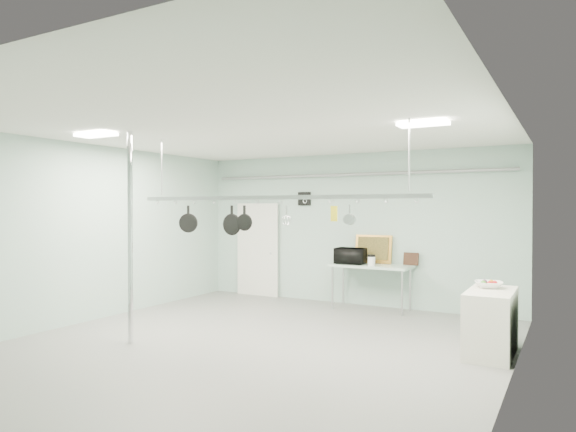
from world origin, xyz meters
The scene contains 25 objects.
floor centered at (0.00, 0.00, 0.00)m, with size 8.00×8.00×0.00m, color gray.
ceiling centered at (0.00, 0.00, 3.19)m, with size 7.00×8.00×0.02m, color silver.
back_wall centered at (0.00, 3.99, 1.60)m, with size 7.00×0.02×3.20m, color #A2C3B2.
right_wall centered at (3.49, 0.00, 1.60)m, with size 0.02×8.00×3.20m, color #A2C3B2.
door centered at (-2.30, 3.94, 1.05)m, with size 1.10×0.10×2.20m, color silver.
wall_vent centered at (-1.10, 3.97, 2.25)m, with size 0.30×0.04×0.30m, color black.
conduit_pipe centered at (0.00, 3.90, 2.75)m, with size 0.07×0.07×6.60m, color gray.
chrome_pole centered at (-1.70, -0.60, 1.60)m, with size 0.08×0.08×3.20m, color silver.
prep_table centered at (0.60, 3.60, 0.83)m, with size 1.60×0.70×0.91m.
side_cabinet centered at (3.15, 1.40, 0.45)m, with size 0.60×1.20×0.90m, color silver.
pot_rack centered at (0.20, 0.30, 2.23)m, with size 4.80×0.06×1.00m.
light_panel_left centered at (-2.20, -0.80, 3.16)m, with size 0.65×0.30×0.05m, color white.
light_panel_right centered at (2.40, 0.60, 3.16)m, with size 0.65×0.30×0.05m, color white.
microwave centered at (0.18, 3.54, 1.07)m, with size 0.58×0.40×0.32m, color black.
coffee_canister centered at (0.68, 3.41, 1.00)m, with size 0.14×0.14×0.18m, color white.
painting_large centered at (0.54, 3.90, 1.20)m, with size 0.78×0.05×0.58m, color gold.
painting_small centered at (1.33, 3.90, 1.03)m, with size 0.30×0.04×0.25m, color #321C11.
fruit_bowl centered at (3.09, 1.61, 0.95)m, with size 0.39×0.39×0.09m, color white.
skillet_left centered at (-1.33, 0.30, 1.87)m, with size 0.31×0.06×0.43m, color black, non-canonical shape.
skillet_mid centered at (-0.47, 0.30, 1.85)m, with size 0.33×0.06×0.47m, color black, non-canonical shape.
skillet_right centered at (-0.23, 0.30, 1.90)m, with size 0.26×0.06×0.36m, color black, non-canonical shape.
whisk centered at (0.50, 0.30, 1.94)m, with size 0.14×0.14×0.29m, color #AFB0B4, non-canonical shape.
grater centered at (1.25, 0.30, 1.97)m, with size 0.10×0.02×0.23m, color gold, non-canonical shape.
saucepan centered at (1.48, 0.30, 1.95)m, with size 0.15×0.09×0.26m, color #BBBAC0, non-canonical shape.
fruit_cluster centered at (3.09, 1.61, 0.99)m, with size 0.24×0.24×0.09m, color #AF1014, non-canonical shape.
Camera 1 is at (4.14, -6.19, 2.05)m, focal length 32.00 mm.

